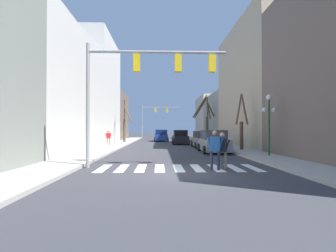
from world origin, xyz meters
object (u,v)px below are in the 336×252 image
at_px(car_at_intersection, 180,138).
at_px(street_tree_left_near, 125,125).
at_px(car_driving_away_lane, 214,142).
at_px(pedestrian_crossing_street, 222,147).
at_px(traffic_signal_near, 140,75).
at_px(street_tree_right_near, 206,118).
at_px(pedestrian_on_left_sidewalk, 108,137).
at_px(street_tree_right_mid, 241,125).
at_px(car_parked_left_near, 161,136).
at_px(traffic_signal_far, 153,114).
at_px(street_lamp_right_corner, 269,112).
at_px(pedestrian_near_right_corner, 215,147).
at_px(car_parked_right_far, 203,140).

relative_size(car_at_intersection, street_tree_left_near, 0.81).
distance_m(car_driving_away_lane, pedestrian_crossing_street, 8.95).
height_order(traffic_signal_near, car_at_intersection, traffic_signal_near).
bearing_deg(traffic_signal_near, car_at_intersection, 79.98).
xyz_separation_m(traffic_signal_near, car_driving_away_lane, (5.28, 8.19, -3.66)).
distance_m(traffic_signal_near, street_tree_right_near, 26.43).
distance_m(pedestrian_crossing_street, pedestrian_on_left_sidewalk, 17.45).
relative_size(traffic_signal_near, street_tree_right_mid, 1.43).
height_order(car_parked_left_near, car_at_intersection, car_parked_left_near).
height_order(pedestrian_on_left_sidewalk, street_tree_right_mid, street_tree_right_mid).
bearing_deg(car_driving_away_lane, pedestrian_on_left_sidewalk, 56.03).
bearing_deg(traffic_signal_near, street_tree_left_near, 99.49).
bearing_deg(street_tree_right_near, pedestrian_crossing_street, -98.45).
bearing_deg(traffic_signal_far, street_lamp_right_corner, -76.34).
xyz_separation_m(pedestrian_crossing_street, street_tree_right_near, (3.85, 25.91, 2.49)).
relative_size(pedestrian_near_right_corner, street_tree_right_near, 0.27).
bearing_deg(street_tree_right_mid, pedestrian_near_right_corner, -113.67).
xyz_separation_m(traffic_signal_near, traffic_signal_far, (-0.31, 38.86, 0.33)).
bearing_deg(pedestrian_near_right_corner, street_lamp_right_corner, 55.09).
bearing_deg(traffic_signal_near, car_parked_right_far, 69.10).
xyz_separation_m(car_at_intersection, car_driving_away_lane, (1.75, -11.77, 0.01)).
xyz_separation_m(car_parked_left_near, car_parked_right_far, (4.15, -14.38, -0.05)).
bearing_deg(car_parked_left_near, street_tree_right_near, 64.58).
xyz_separation_m(traffic_signal_far, car_parked_left_near, (1.50, -10.50, -3.99)).
xyz_separation_m(pedestrian_on_left_sidewalk, street_tree_left_near, (0.57, 8.25, 1.42)).
height_order(pedestrian_on_left_sidewalk, street_tree_right_near, street_tree_right_near).
height_order(car_parked_left_near, street_tree_right_near, street_tree_right_near).
height_order(car_parked_left_near, pedestrian_crossing_street, car_parked_left_near).
height_order(car_parked_right_far, street_tree_right_mid, street_tree_right_mid).
relative_size(car_parked_right_far, pedestrian_near_right_corner, 2.58).
xyz_separation_m(traffic_signal_far, pedestrian_near_right_corner, (3.79, -39.72, -3.75)).
distance_m(car_driving_away_lane, street_tree_left_near, 17.45).
xyz_separation_m(car_parked_right_far, pedestrian_on_left_sidewalk, (-9.75, 0.74, 0.31)).
bearing_deg(car_at_intersection, pedestrian_crossing_street, -179.07).
distance_m(car_driving_away_lane, street_tree_right_mid, 3.06).
bearing_deg(pedestrian_near_right_corner, street_tree_right_near, 88.61).
height_order(street_lamp_right_corner, street_tree_right_near, street_tree_right_near).
height_order(traffic_signal_near, street_lamp_right_corner, traffic_signal_near).
relative_size(street_lamp_right_corner, street_tree_right_near, 0.59).
bearing_deg(street_tree_left_near, street_tree_right_mid, -49.82).
relative_size(pedestrian_near_right_corner, street_tree_left_near, 0.31).
xyz_separation_m(pedestrian_near_right_corner, pedestrian_on_left_sidewalk, (-7.88, 15.58, 0.02)).
xyz_separation_m(street_lamp_right_corner, car_parked_left_near, (-6.93, 24.19, -2.16)).
distance_m(car_parked_right_far, pedestrian_near_right_corner, 14.96).
relative_size(car_at_intersection, street_tree_right_mid, 0.98).
bearing_deg(car_parked_right_far, street_tree_left_near, 45.59).
bearing_deg(car_parked_right_far, street_tree_right_near, -11.86).
relative_size(traffic_signal_far, car_parked_left_near, 1.58).
height_order(traffic_signal_far, car_parked_left_near, traffic_signal_far).
distance_m(traffic_signal_near, pedestrian_crossing_street, 5.24).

